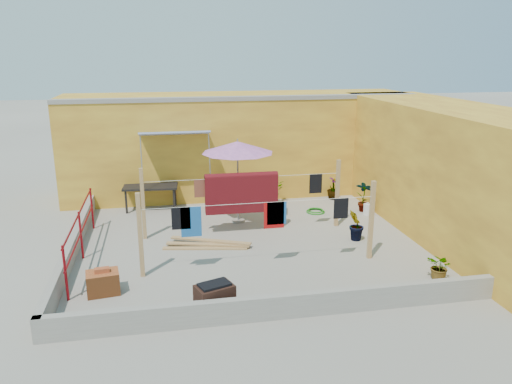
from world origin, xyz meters
TOP-DOWN VIEW (x-y plane):
  - ground at (0.00, 0.00)m, footprint 80.00×80.00m
  - wall_back at (0.50, 4.69)m, footprint 11.00×3.27m
  - wall_right at (5.20, 0.00)m, footprint 2.40×9.00m
  - parapet_front at (0.00, -3.58)m, footprint 8.30×0.16m
  - parapet_left at (-4.08, 0.00)m, footprint 0.16×7.30m
  - red_railing at (-3.85, -0.20)m, footprint 0.05×4.20m
  - clothesline_rig at (-0.05, 0.57)m, footprint 5.09×2.35m
  - patio_umbrella at (-0.02, 1.62)m, footprint 2.32×2.32m
  - outdoor_table at (-2.36, 3.20)m, footprint 1.61×0.89m
  - brick_stack at (-3.22, -2.04)m, footprint 0.66×0.52m
  - lumber_pile at (-1.02, -0.06)m, footprint 2.10×0.96m
  - brazier at (-1.19, -3.20)m, footprint 0.76×0.63m
  - white_basin at (-0.09, -3.20)m, footprint 0.44×0.44m
  - water_jug_a at (3.70, 1.53)m, footprint 0.23×0.23m
  - water_jug_b at (3.09, 2.22)m, footprint 0.22×0.22m
  - green_hose at (2.31, 2.00)m, footprint 0.54×0.54m
  - plant_back_a at (1.30, 3.20)m, footprint 0.79×0.75m
  - plant_back_b at (3.26, 3.20)m, footprint 0.49×0.49m
  - plant_right_a at (3.70, 1.83)m, footprint 0.58×0.56m
  - plant_right_b at (2.61, -0.33)m, footprint 0.52×0.55m
  - plant_right_c at (3.46, -2.73)m, footprint 0.62×0.65m

SIDE VIEW (x-z plane):
  - ground at x=0.00m, z-range 0.00..0.00m
  - green_hose at x=2.31m, z-range 0.00..0.08m
  - white_basin at x=-0.09m, z-range 0.00..0.08m
  - lumber_pile at x=-1.02m, z-range 0.00..0.13m
  - water_jug_b at x=3.09m, z-range -0.02..0.33m
  - water_jug_a at x=3.70m, z-range -0.02..0.34m
  - parapet_front at x=0.00m, z-range 0.00..0.44m
  - parapet_left at x=-4.08m, z-range 0.00..0.44m
  - brick_stack at x=-3.22m, z-range -0.04..0.49m
  - plant_right_c at x=3.46m, z-range 0.00..0.57m
  - brazier at x=-1.19m, z-range -0.01..0.57m
  - plant_back_a at x=1.30m, z-range 0.00..0.69m
  - plant_back_b at x=3.26m, z-range 0.00..0.70m
  - plant_right_b at x=2.61m, z-range 0.00..0.80m
  - plant_right_a at x=3.70m, z-range 0.00..0.92m
  - outdoor_table at x=-2.36m, z-range 0.29..1.02m
  - red_railing at x=-3.85m, z-range 0.17..1.27m
  - clothesline_rig at x=-0.05m, z-range 0.12..1.92m
  - wall_right at x=5.20m, z-range 0.00..3.20m
  - wall_back at x=0.50m, z-range 0.00..3.21m
  - patio_umbrella at x=-0.02m, z-range 0.91..3.21m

